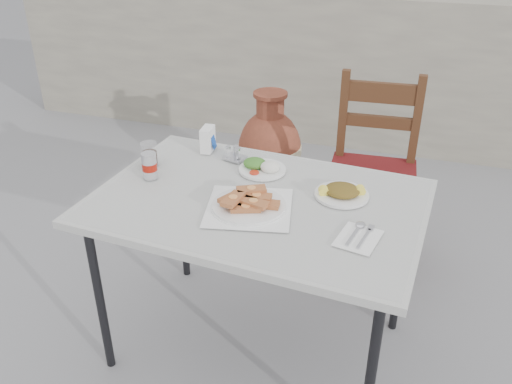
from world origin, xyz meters
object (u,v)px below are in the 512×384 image
(pide_plate, at_px, (249,201))
(condiment_caddy, at_px, (235,155))
(napkin_holder, at_px, (208,139))
(chair, at_px, (373,171))
(terracotta_urn, at_px, (270,150))
(cafe_table, at_px, (258,210))
(salad_chopped_plate, at_px, (342,192))
(soda_can, at_px, (149,165))
(salad_rice_plate, at_px, (262,167))
(cola_glass, at_px, (150,155))

(pide_plate, distance_m, condiment_caddy, 0.44)
(napkin_holder, relative_size, chair, 0.11)
(napkin_holder, bearing_deg, terracotta_urn, 84.91)
(pide_plate, xyz_separation_m, condiment_caddy, (-0.20, 0.40, -0.01))
(cafe_table, bearing_deg, salad_chopped_plate, 21.12)
(soda_can, bearing_deg, salad_rice_plate, 25.64)
(pide_plate, distance_m, terracotta_urn, 1.61)
(pide_plate, xyz_separation_m, napkin_holder, (-0.35, 0.45, 0.03))
(cola_glass, xyz_separation_m, napkin_holder, (0.19, 0.22, 0.01))
(cola_glass, relative_size, condiment_caddy, 0.96)
(salad_rice_plate, xyz_separation_m, condiment_caddy, (-0.15, 0.07, 0.00))
(cafe_table, height_order, napkin_holder, napkin_holder)
(terracotta_urn, bearing_deg, chair, -34.23)
(salad_rice_plate, bearing_deg, pide_plate, -81.59)
(pide_plate, distance_m, napkin_holder, 0.57)
(soda_can, relative_size, napkin_holder, 0.98)
(cafe_table, distance_m, condiment_caddy, 0.39)
(napkin_holder, bearing_deg, pide_plate, -56.70)
(pide_plate, distance_m, cola_glass, 0.59)
(chair, xyz_separation_m, terracotta_urn, (-0.74, 0.50, -0.19))
(cola_glass, height_order, condiment_caddy, cola_glass)
(salad_rice_plate, xyz_separation_m, cola_glass, (-0.50, -0.10, 0.03))
(salad_rice_plate, height_order, cola_glass, cola_glass)
(pide_plate, relative_size, chair, 0.37)
(terracotta_urn, bearing_deg, cola_glass, -98.59)
(salad_rice_plate, bearing_deg, terracotta_urn, 104.71)
(pide_plate, relative_size, condiment_caddy, 3.54)
(cola_glass, relative_size, chair, 0.10)
(cola_glass, xyz_separation_m, terracotta_urn, (0.19, 1.26, -0.50))
(napkin_holder, distance_m, terracotta_urn, 1.16)
(napkin_holder, height_order, terracotta_urn, napkin_holder)
(cola_glass, relative_size, terracotta_urn, 0.14)
(salad_chopped_plate, distance_m, condiment_caddy, 0.56)
(napkin_holder, distance_m, chair, 0.97)
(pide_plate, height_order, salad_rice_plate, pide_plate)
(pide_plate, bearing_deg, soda_can, 166.92)
(pide_plate, distance_m, soda_can, 0.50)
(napkin_holder, bearing_deg, salad_chopped_plate, -24.70)
(napkin_holder, height_order, chair, chair)
(salad_rice_plate, height_order, chair, chair)
(salad_chopped_plate, xyz_separation_m, cola_glass, (-0.87, 0.02, 0.03))
(cafe_table, bearing_deg, terracotta_urn, 104.50)
(napkin_holder, distance_m, condiment_caddy, 0.17)
(terracotta_urn, bearing_deg, cafe_table, -75.50)
(cafe_table, xyz_separation_m, cola_glass, (-0.56, 0.15, 0.10))
(soda_can, bearing_deg, cola_glass, 117.66)
(cafe_table, bearing_deg, soda_can, 176.40)
(salad_rice_plate, bearing_deg, chair, 57.28)
(cafe_table, distance_m, pide_plate, 0.12)
(cafe_table, relative_size, salad_rice_plate, 6.56)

